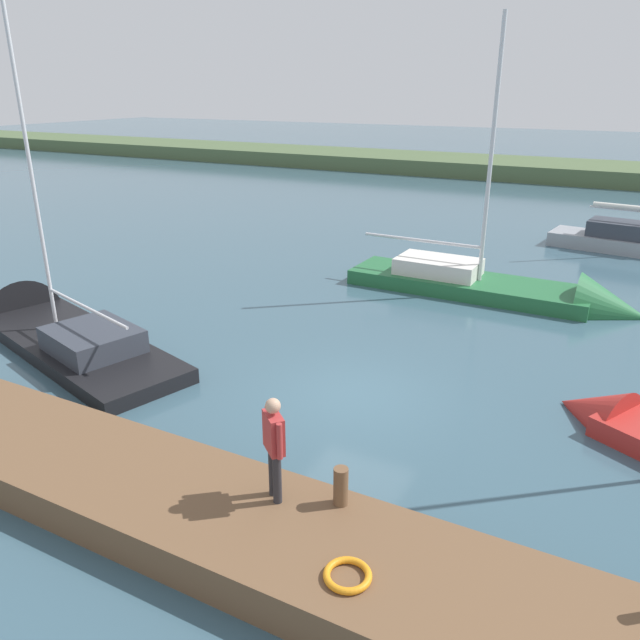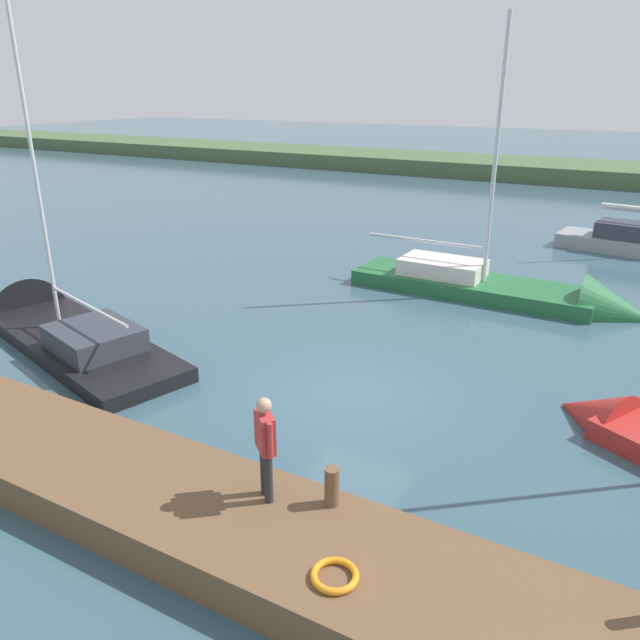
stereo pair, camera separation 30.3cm
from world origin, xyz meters
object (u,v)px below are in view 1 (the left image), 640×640
Objects in this scene: mooring_post_far at (341,486)px; life_ring_buoy at (348,575)px; sailboat_far_left at (46,330)px; person_on_dock at (274,442)px; sailboat_far_right at (512,295)px.

life_ring_buoy is (-0.77, 1.36, -0.27)m from mooring_post_far.
person_on_dock is (-10.46, 4.14, 1.60)m from sailboat_far_left.
mooring_post_far is 0.06× the size of sailboat_far_left.
sailboat_far_left reaches higher than mooring_post_far.
mooring_post_far is 12.08m from sailboat_far_left.
sailboat_far_left reaches higher than life_ring_buoy.
life_ring_buoy is 0.37× the size of person_on_dock.
person_on_dock is (0.97, 13.63, 1.55)m from sailboat_far_right.
sailboat_far_right is 0.96× the size of sailboat_far_left.
mooring_post_far reaches higher than life_ring_buoy.
person_on_dock reaches higher than life_ring_buoy.
person_on_dock is at bearing -92.91° from sailboat_far_right.
sailboat_far_right reaches higher than mooring_post_far.
sailboat_far_left is at bearing 109.03° from person_on_dock.
sailboat_far_right is at bearing -86.98° from life_ring_buoy.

